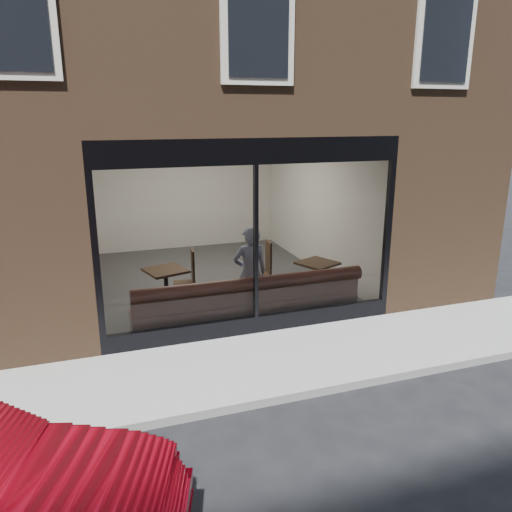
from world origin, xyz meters
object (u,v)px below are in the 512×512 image
object	(u,v)px
cafe_table_left	(165,271)
cafe_table_right	(317,263)
person	(250,273)
cafe_chair_left	(184,284)
cafe_chair_right	(260,274)
banquette	(248,312)

from	to	relation	value
cafe_table_left	cafe_table_right	distance (m)	2.93
cafe_table_left	cafe_table_right	world-z (taller)	same
person	cafe_table_right	xyz separation A→B (m)	(1.54, 0.47, -0.10)
cafe_chair_left	cafe_table_right	bearing A→B (deg)	163.01
person	cafe_table_right	distance (m)	1.62
cafe_table_left	cafe_chair_right	xyz separation A→B (m)	(2.12, 0.69, -0.50)
cafe_table_left	cafe_chair_right	size ratio (longest dim) A/B	1.79
person	cafe_chair_left	size ratio (longest dim) A/B	4.16
cafe_chair_right	person	bearing A→B (deg)	69.85
person	cafe_chair_right	xyz separation A→B (m)	(0.77, 1.66, -0.60)
banquette	cafe_table_right	world-z (taller)	cafe_table_right
banquette	cafe_chair_left	size ratio (longest dim) A/B	9.84
cafe_table_right	cafe_chair_right	size ratio (longest dim) A/B	1.72
cafe_table_left	cafe_chair_right	distance (m)	2.28
person	cafe_chair_left	world-z (taller)	person
cafe_table_left	banquette	bearing A→B (deg)	-44.90
cafe_table_right	cafe_chair_left	world-z (taller)	cafe_table_right
banquette	cafe_chair_right	xyz separation A→B (m)	(0.89, 1.91, 0.01)
banquette	cafe_chair_left	bearing A→B (deg)	113.36
person	cafe_chair_right	bearing A→B (deg)	-113.25
cafe_chair_right	cafe_chair_left	bearing A→B (deg)	8.70
cafe_table_right	cafe_chair_right	xyz separation A→B (m)	(-0.77, 1.19, -0.50)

